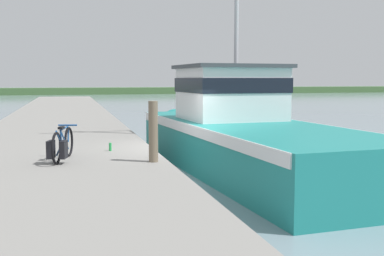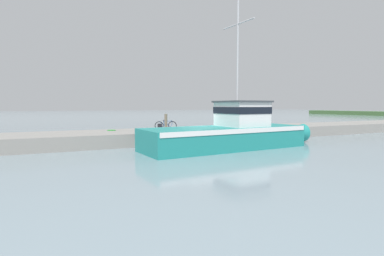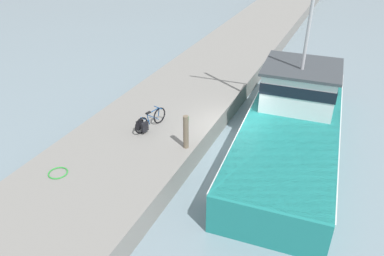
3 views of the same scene
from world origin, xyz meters
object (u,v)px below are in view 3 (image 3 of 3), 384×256
Objects in this scene: fishing_boat_main at (293,120)px; bicycle_touring at (148,122)px; mooring_post at (186,132)px; water_bottle_by_bike at (188,119)px.

fishing_boat_main is 7.82× the size of bicycle_touring.
bicycle_touring is 2.12m from mooring_post.
fishing_boat_main is 4.52m from water_bottle_by_bike.
bicycle_touring is at bearing -155.52° from fishing_boat_main.
bicycle_touring is 1.82m from water_bottle_by_bike.
water_bottle_by_bike is (1.21, 1.34, -0.25)m from bicycle_touring.
mooring_post is at bearing -138.08° from fishing_boat_main.
bicycle_touring is (-5.42, -2.98, 0.16)m from fishing_boat_main.
water_bottle_by_bike is at bearing 112.83° from mooring_post.
mooring_post reaches higher than water_bottle_by_bike.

